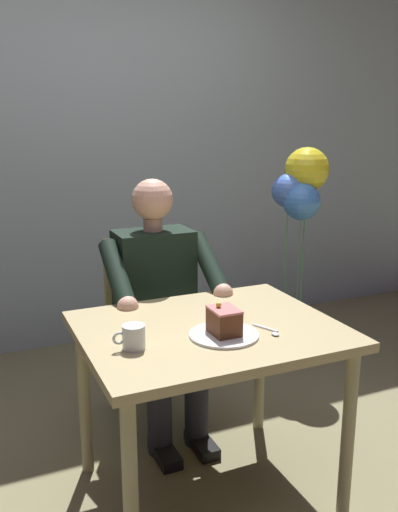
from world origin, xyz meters
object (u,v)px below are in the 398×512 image
object	(u,v)px
cake_slice	(224,321)
balloon_display	(301,199)
seated_person	(160,304)
dessert_spoon	(271,331)
coffee_cup	(133,337)
chair	(149,318)
dining_table	(209,348)

from	to	relation	value
cake_slice	balloon_display	world-z (taller)	balloon_display
seated_person	dessert_spoon	size ratio (longest dim) A/B	8.57
seated_person	cake_slice	world-z (taller)	seated_person
coffee_cup	balloon_display	world-z (taller)	balloon_display
seated_person	cake_slice	size ratio (longest dim) A/B	9.98
cake_slice	coffee_cup	xyz separation A→B (m)	(0.33, -0.03, -0.01)
dessert_spoon	coffee_cup	bearing A→B (deg)	-6.95
seated_person	coffee_cup	distance (m)	0.72
chair	seated_person	world-z (taller)	seated_person
balloon_display	cake_slice	bearing A→B (deg)	45.13
cake_slice	coffee_cup	world-z (taller)	cake_slice
dining_table	chair	xyz separation A→B (m)	(0.00, -0.72, -0.13)
cake_slice	chair	bearing A→B (deg)	-89.46
chair	coffee_cup	size ratio (longest dim) A/B	7.87
coffee_cup	balloon_display	size ratio (longest dim) A/B	0.09
chair	dessert_spoon	world-z (taller)	chair
balloon_display	coffee_cup	bearing A→B (deg)	36.09
seated_person	coffee_cup	world-z (taller)	seated_person
seated_person	cake_slice	bearing A→B (deg)	90.68
chair	cake_slice	size ratio (longest dim) A/B	7.43
dining_table	chair	size ratio (longest dim) A/B	1.07
dessert_spoon	balloon_display	distance (m)	1.32
dining_table	coffee_cup	world-z (taller)	coffee_cup
dining_table	chair	world-z (taller)	chair
dining_table	coffee_cup	distance (m)	0.36
dessert_spoon	balloon_display	size ratio (longest dim) A/B	0.11
seated_person	coffee_cup	xyz separation A→B (m)	(0.32, 0.63, 0.13)
cake_slice	dessert_spoon	distance (m)	0.18
dessert_spoon	balloon_display	bearing A→B (deg)	-128.23
balloon_display	dessert_spoon	bearing A→B (deg)	51.77
dessert_spoon	balloon_display	xyz separation A→B (m)	(-0.79, -1.01, 0.31)
seated_person	dessert_spoon	distance (m)	0.72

